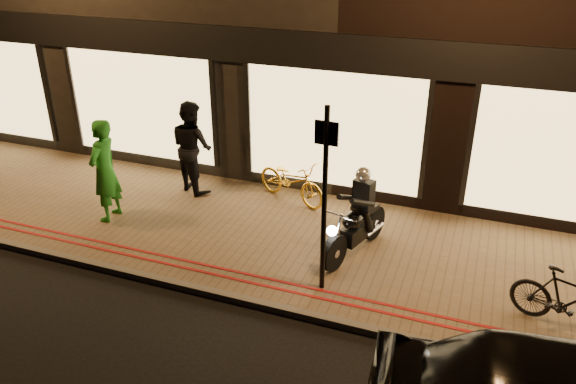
% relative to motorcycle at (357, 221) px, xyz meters
% --- Properties ---
extents(ground, '(90.00, 90.00, 0.00)m').
position_rel_motorcycle_xyz_m(ground, '(-1.05, -1.96, -0.73)').
color(ground, black).
rests_on(ground, ground).
extents(sidewalk, '(50.00, 4.00, 0.12)m').
position_rel_motorcycle_xyz_m(sidewalk, '(-1.05, 0.04, -0.67)').
color(sidewalk, brown).
rests_on(sidewalk, ground).
extents(kerb_stone, '(50.00, 0.14, 0.12)m').
position_rel_motorcycle_xyz_m(kerb_stone, '(-1.05, -1.91, -0.67)').
color(kerb_stone, '#59544C').
rests_on(kerb_stone, ground).
extents(red_kerb_lines, '(50.00, 0.26, 0.01)m').
position_rel_motorcycle_xyz_m(red_kerb_lines, '(-1.05, -1.41, -0.61)').
color(red_kerb_lines, maroon).
rests_on(red_kerb_lines, sidewalk).
extents(motorcycle, '(0.81, 1.89, 1.59)m').
position_rel_motorcycle_xyz_m(motorcycle, '(0.00, 0.00, 0.00)').
color(motorcycle, black).
rests_on(motorcycle, sidewalk).
extents(sign_post, '(0.35, 0.08, 3.00)m').
position_rel_motorcycle_xyz_m(sign_post, '(-0.23, -1.21, 1.06)').
color(sign_post, black).
rests_on(sign_post, sidewalk).
extents(bicycle_gold, '(1.82, 1.20, 0.90)m').
position_rel_motorcycle_xyz_m(bicycle_gold, '(-1.76, 1.51, -0.16)').
color(bicycle_gold, gold).
rests_on(bicycle_gold, sidewalk).
extents(bicycle_dark, '(1.63, 0.96, 0.95)m').
position_rel_motorcycle_xyz_m(bicycle_dark, '(3.28, -0.97, -0.14)').
color(bicycle_dark, black).
rests_on(bicycle_dark, sidewalk).
extents(person_green, '(0.52, 0.76, 2.01)m').
position_rel_motorcycle_xyz_m(person_green, '(-4.81, -0.45, 0.39)').
color(person_green, '#217D21').
rests_on(person_green, sidewalk).
extents(person_dark, '(1.19, 1.10, 1.97)m').
position_rel_motorcycle_xyz_m(person_dark, '(-3.91, 1.28, 0.37)').
color(person_dark, black).
rests_on(person_dark, sidewalk).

